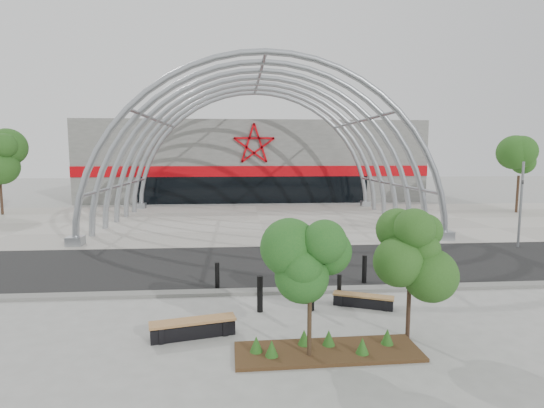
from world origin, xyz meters
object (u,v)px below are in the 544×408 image
object	(u,v)px
street_tree_0	(310,262)
bench_1	(363,301)
signal_pole	(521,203)
street_tree_1	(411,250)
bollard_2	(312,293)
bench_0	(193,329)

from	to	relation	value
street_tree_0	bench_1	distance (m)	4.48
signal_pole	street_tree_1	xyz separation A→B (m)	(-9.92, -10.03, 0.06)
street_tree_0	street_tree_1	world-z (taller)	street_tree_1
signal_pole	bollard_2	xyz separation A→B (m)	(-12.12, -7.91, -1.74)
street_tree_1	bench_0	xyz separation A→B (m)	(-5.64, 0.47, -2.13)
street_tree_0	bench_1	xyz separation A→B (m)	(2.26, 3.22, -2.15)
bench_1	bollard_2	size ratio (longest dim) A/B	1.69
bench_0	bollard_2	xyz separation A→B (m)	(3.44, 1.65, 0.33)
bench_0	street_tree_0	bearing A→B (deg)	-26.10
street_tree_0	bollard_2	bearing A→B (deg)	79.30
signal_pole	bench_1	size ratio (longest dim) A/B	2.32
street_tree_1	bench_0	bearing A→B (deg)	175.21
bench_0	signal_pole	bearing A→B (deg)	31.56
street_tree_0	bench_0	xyz separation A→B (m)	(-2.86, 1.40, -2.11)
street_tree_1	bollard_2	xyz separation A→B (m)	(-2.20, 2.12, -1.80)
signal_pole	street_tree_1	world-z (taller)	signal_pole
street_tree_1	bollard_2	distance (m)	3.54
signal_pole	bench_1	distance (m)	13.17
bench_0	bench_1	world-z (taller)	bench_0
bench_1	street_tree_1	bearing A→B (deg)	-77.26
signal_pole	street_tree_0	xyz separation A→B (m)	(-12.70, -10.96, 0.04)
street_tree_1	bollard_2	size ratio (longest dim) A/B	2.94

